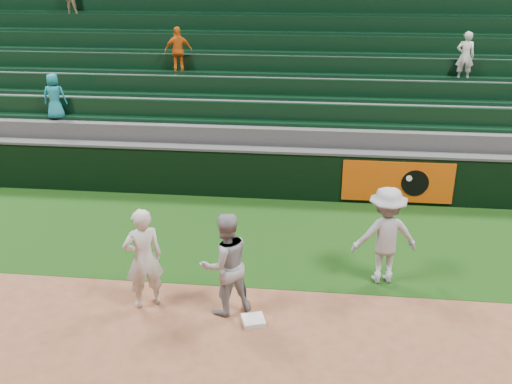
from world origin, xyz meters
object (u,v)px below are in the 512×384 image
Objects in this scene: first_baseman at (143,258)px; base_coach at (385,235)px; baserunner at (225,264)px; first_base at (253,320)px.

first_baseman is 0.98× the size of base_coach.
base_coach reaches higher than first_baseman.
base_coach is at bearing 174.00° from baserunner.
base_coach is at bearing 165.86° from first_baseman.
baserunner is at bearing 149.02° from first_base.
first_base is at bearing 24.68° from base_coach.
first_base is 1.03m from baserunner.
baserunner is at bearing 14.42° from base_coach.
base_coach is (2.19, 1.58, 0.88)m from first_base.
first_baseman reaches higher than baserunner.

